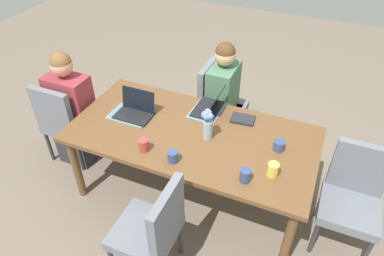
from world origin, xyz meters
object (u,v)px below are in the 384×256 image
object	(u,v)px
chair_head_right_left_near	(65,120)
person_near_left_mid	(222,103)
laptop_near_left_mid	(210,107)
book_red_cover	(243,119)
dining_table	(192,139)
flower_vase	(207,123)
coffee_mug_far_left	(273,170)
chair_near_left_mid	(217,101)
coffee_mug_centre_right	(144,145)
coffee_mug_near_left	(245,175)
coffee_mug_centre_left	(279,146)
person_head_right_left_near	(74,115)
chair_head_left_left_far	(353,194)
coffee_mug_near_right	(173,157)
laptop_head_right_left_near	(135,110)
chair_far_right_near	(153,228)

from	to	relation	value
chair_head_right_left_near	person_near_left_mid	distance (m)	1.57
laptop_near_left_mid	book_red_cover	world-z (taller)	laptop_near_left_mid
dining_table	flower_vase	distance (m)	0.26
chair_head_right_left_near	coffee_mug_far_left	bearing A→B (deg)	175.34
dining_table	chair_near_left_mid	world-z (taller)	chair_near_left_mid
laptop_near_left_mid	book_red_cover	xyz separation A→B (m)	(-0.31, 0.03, -0.03)
person_near_left_mid	coffee_mug_centre_right	world-z (taller)	person_near_left_mid
coffee_mug_near_left	coffee_mug_centre_left	world-z (taller)	coffee_mug_near_left
person_head_right_left_near	chair_head_left_left_far	bearing A→B (deg)	-179.27
person_near_left_mid	coffee_mug_near_right	distance (m)	1.18
flower_vase	laptop_head_right_left_near	world-z (taller)	flower_vase
person_near_left_mid	book_red_cover	xyz separation A→B (m)	(-0.33, 0.46, 0.21)
dining_table	laptop_head_right_left_near	size ratio (longest dim) A/B	6.38
dining_table	chair_head_left_left_far	world-z (taller)	chair_head_left_left_far
person_head_right_left_near	flower_vase	world-z (taller)	person_head_right_left_near
coffee_mug_centre_right	flower_vase	bearing A→B (deg)	-140.15
chair_head_right_left_near	book_red_cover	distance (m)	1.73
chair_far_right_near	coffee_mug_near_right	xyz separation A→B (m)	(0.05, -0.45, 0.27)
chair_near_left_mid	coffee_mug_centre_right	bearing A→B (deg)	81.05
laptop_head_right_left_near	book_red_cover	distance (m)	0.94
laptop_near_left_mid	coffee_mug_far_left	world-z (taller)	laptop_near_left_mid
person_head_right_left_near	coffee_mug_near_right	distance (m)	1.35
person_near_left_mid	flower_vase	world-z (taller)	person_near_left_mid
chair_head_right_left_near	chair_near_left_mid	distance (m)	1.54
chair_head_right_left_near	chair_far_right_near	xyz separation A→B (m)	(-1.39, 0.77, 0.00)
person_near_left_mid	flower_vase	bearing A→B (deg)	99.57
dining_table	laptop_head_right_left_near	xyz separation A→B (m)	(0.56, -0.04, 0.12)
coffee_mug_centre_right	book_red_cover	world-z (taller)	coffee_mug_centre_right
person_head_right_left_near	coffee_mug_far_left	xyz separation A→B (m)	(-1.99, 0.24, 0.26)
chair_near_left_mid	coffee_mug_far_left	xyz separation A→B (m)	(-0.79, 1.06, 0.28)
chair_head_left_left_far	laptop_near_left_mid	xyz separation A→B (m)	(1.29, -0.29, 0.27)
dining_table	laptop_head_right_left_near	distance (m)	0.57
flower_vase	laptop_near_left_mid	xyz separation A→B (m)	(0.11, -0.37, -0.11)
coffee_mug_near_right	coffee_mug_centre_right	world-z (taller)	coffee_mug_centre_right
coffee_mug_centre_left	laptop_head_right_left_near	bearing A→B (deg)	1.50
chair_near_left_mid	coffee_mug_near_right	xyz separation A→B (m)	(-0.07, 1.21, 0.27)
coffee_mug_near_left	chair_head_left_left_far	bearing A→B (deg)	-152.09
laptop_head_right_left_near	coffee_mug_near_left	size ratio (longest dim) A/B	3.18
laptop_head_right_left_near	coffee_mug_near_left	world-z (taller)	laptop_head_right_left_near
chair_head_left_left_far	person_near_left_mid	bearing A→B (deg)	-28.86
chair_far_right_near	laptop_near_left_mid	world-z (taller)	laptop_near_left_mid
laptop_head_right_left_near	coffee_mug_far_left	world-z (taller)	laptop_head_right_left_near
coffee_mug_near_right	laptop_head_right_left_near	bearing A→B (deg)	-35.92
chair_far_right_near	coffee_mug_centre_right	bearing A→B (deg)	-56.47
coffee_mug_near_left	coffee_mug_far_left	size ratio (longest dim) A/B	0.94
coffee_mug_near_right	chair_far_right_near	bearing A→B (deg)	96.83
laptop_near_left_mid	coffee_mug_near_right	bearing A→B (deg)	88.29
laptop_head_right_left_near	coffee_mug_centre_right	xyz separation A→B (m)	(-0.30, 0.38, 0.01)
laptop_head_right_left_near	chair_head_right_left_near	bearing A→B (deg)	6.47
chair_head_right_left_near	laptop_head_right_left_near	distance (m)	0.82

